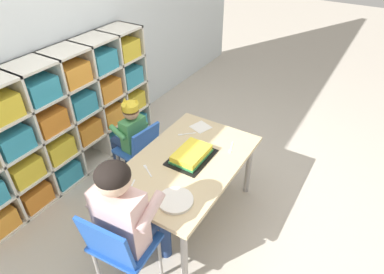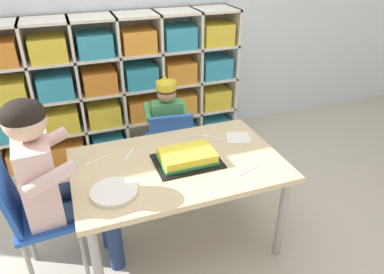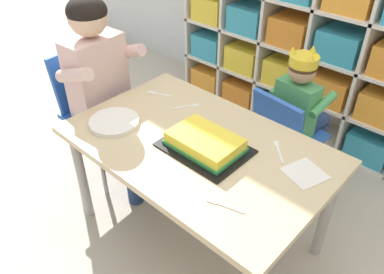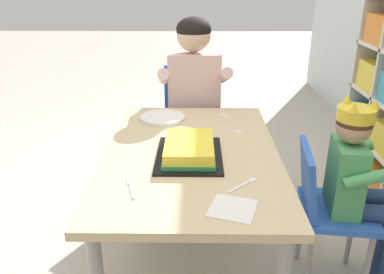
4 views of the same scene
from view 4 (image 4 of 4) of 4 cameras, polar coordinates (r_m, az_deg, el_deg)
The scene contains 13 objects.
ground at distance 1.97m, azimuth -0.00°, elevation -17.50°, with size 16.00×16.00×0.00m, color #BCB2A3.
activity_table at distance 1.68m, azimuth -0.00°, elevation -3.93°, with size 1.14×0.72×0.58m.
classroom_chair_blue at distance 1.72m, azimuth 18.90°, elevation -9.39°, with size 0.35×0.34×0.64m.
child_with_crown at distance 1.68m, azimuth 23.00°, elevation -5.26°, with size 0.31×0.32×0.85m.
classroom_chair_adult_side at distance 2.40m, azimuth 0.10°, elevation 3.15°, with size 0.36×0.39×0.75m.
adult_helper_seated at distance 2.23m, azimuth 0.31°, elevation 6.74°, with size 0.44×0.42×1.05m.
birthday_cake_on_tray at distance 1.59m, azimuth -0.41°, elevation -1.87°, with size 0.36×0.27×0.07m.
paper_plate_stack at distance 2.00m, azimuth -4.30°, elevation 2.78°, with size 0.23×0.23×0.02m, color white.
paper_napkin_square at distance 1.27m, azimuth 5.96°, elevation -10.30°, with size 0.14×0.14×0.00m, color white.
fork_by_napkin at distance 1.87m, azimuth 5.69°, elevation 0.98°, with size 0.08×0.13×0.00m.
fork_at_table_front_edge at distance 2.05m, azimuth 4.86°, elevation 3.00°, with size 0.13×0.06×0.00m.
fork_beside_plate_stack at distance 1.41m, azimuth 7.58°, elevation -6.85°, with size 0.11×0.12×0.00m.
fork_near_cake_tray at distance 1.39m, azimuth -8.89°, elevation -7.28°, with size 0.14×0.05×0.00m.
Camera 4 is at (1.50, 0.02, 1.27)m, focal length 36.57 mm.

